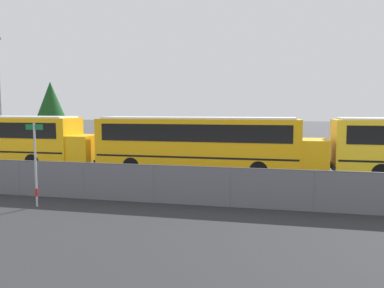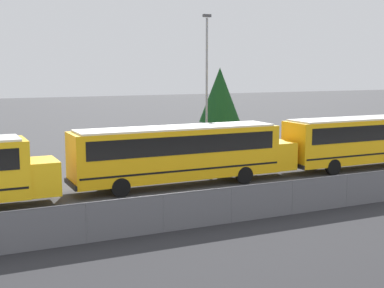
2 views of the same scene
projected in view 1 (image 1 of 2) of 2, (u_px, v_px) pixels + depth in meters
school_bus_4 at (202, 140)px, 21.33m from camera, size 12.96×2.47×3.23m
street_sign at (35, 163)px, 14.05m from camera, size 0.70×0.09×3.18m
light_pole at (0, 89)px, 34.42m from camera, size 0.60×0.24×10.16m
tree_2 at (51, 104)px, 37.28m from camera, size 3.37×3.37×6.38m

